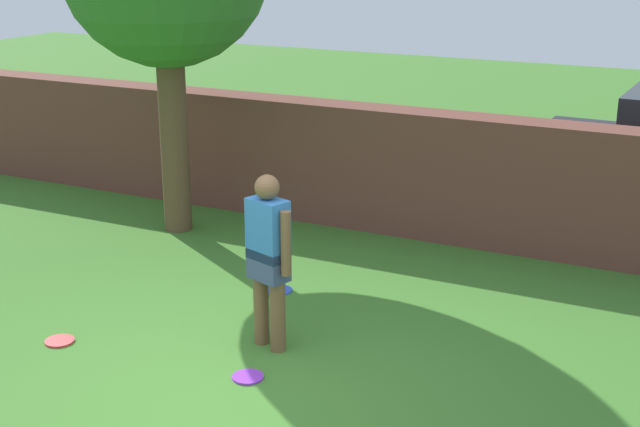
# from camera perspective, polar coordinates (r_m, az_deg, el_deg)

# --- Properties ---
(ground_plane) EXTENTS (40.00, 40.00, 0.00)m
(ground_plane) POSITION_cam_1_polar(r_m,az_deg,el_deg) (7.39, -6.51, -11.58)
(ground_plane) COLOR #3D7528
(brick_wall) EXTENTS (13.53, 0.50, 1.55)m
(brick_wall) POSITION_cam_1_polar(r_m,az_deg,el_deg) (11.47, -0.79, 3.50)
(brick_wall) COLOR brown
(brick_wall) RESTS_ON ground
(person) EXTENTS (0.52, 0.32, 1.62)m
(person) POSITION_cam_1_polar(r_m,az_deg,el_deg) (7.79, -3.36, -2.62)
(person) COLOR brown
(person) RESTS_ON ground
(frisbee_blue) EXTENTS (0.27, 0.27, 0.02)m
(frisbee_blue) POSITION_cam_1_polar(r_m,az_deg,el_deg) (9.31, -2.64, -4.97)
(frisbee_blue) COLOR blue
(frisbee_blue) RESTS_ON ground
(frisbee_purple) EXTENTS (0.27, 0.27, 0.02)m
(frisbee_purple) POSITION_cam_1_polar(r_m,az_deg,el_deg) (7.62, -4.68, -10.47)
(frisbee_purple) COLOR purple
(frisbee_purple) RESTS_ON ground
(frisbee_red) EXTENTS (0.27, 0.27, 0.02)m
(frisbee_red) POSITION_cam_1_polar(r_m,az_deg,el_deg) (8.55, -16.47, -7.89)
(frisbee_red) COLOR red
(frisbee_red) RESTS_ON ground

